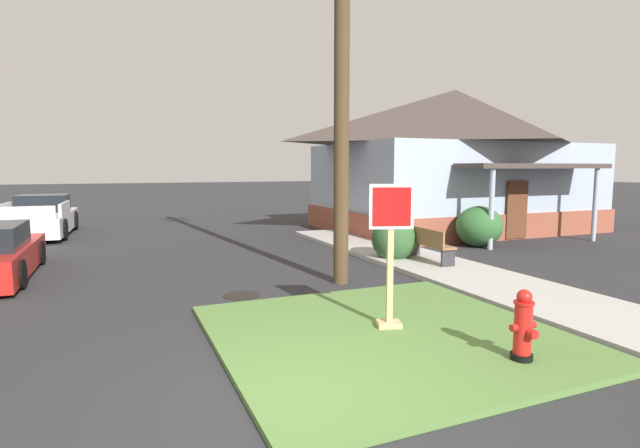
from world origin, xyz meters
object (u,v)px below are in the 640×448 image
Objects in this scene: manhole_cover at (241,296)px; utility_pole at (342,21)px; stop_sign at (390,260)px; pickup_truck_white at (41,219)px; street_bench at (428,242)px; fire_hydrant at (523,327)px.

manhole_cover is 0.07× the size of utility_pole.
manhole_cover is at bearing 118.26° from stop_sign.
pickup_truck_white is (-6.32, 14.16, -0.50)m from stop_sign.
pickup_truck_white is 0.49× the size of utility_pole.
street_bench is (9.88, -10.13, -0.02)m from pickup_truck_white.
utility_pole reaches higher than pickup_truck_white.
stop_sign is at bearing -102.12° from utility_pole.
street_bench is (2.68, 5.79, 0.08)m from fire_hydrant.
street_bench is (3.56, 4.03, -0.52)m from stop_sign.
stop_sign reaches higher than pickup_truck_white.
utility_pole is (0.68, 3.15, 4.38)m from stop_sign.
utility_pole reaches higher than street_bench.
pickup_truck_white is at bearing 114.35° from fire_hydrant.
pickup_truck_white is 13.93m from utility_pole.
utility_pole reaches higher than fire_hydrant.
stop_sign is 0.42× the size of pickup_truck_white.
street_bench is 5.76m from utility_pole.
stop_sign is at bearing -65.94° from pickup_truck_white.
utility_pole is at bearing -57.55° from pickup_truck_white.
manhole_cover is 5.29m from street_bench.
stop_sign reaches higher than fire_hydrant.
manhole_cover is 5.94m from utility_pole.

